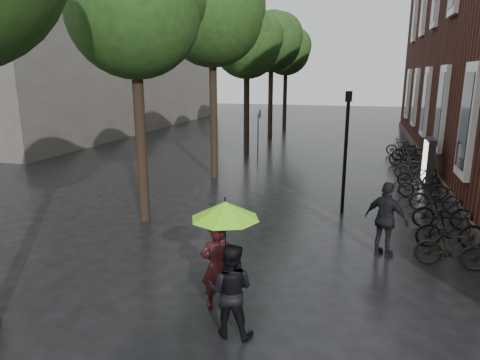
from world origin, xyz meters
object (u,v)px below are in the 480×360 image
(lamp_post, at_px, (346,141))
(person_burgundy, at_px, (217,267))
(pedestrian_walking, at_px, (386,220))
(person_black, at_px, (231,290))
(ad_lightbox, at_px, (428,162))
(parked_bicycles, at_px, (421,178))

(lamp_post, bearing_deg, person_burgundy, -106.97)
(pedestrian_walking, xyz_separation_m, lamp_post, (-1.17, 3.19, 1.43))
(person_burgundy, height_order, pedestrian_walking, pedestrian_walking)
(person_black, relative_size, ad_lightbox, 0.86)
(person_black, xyz_separation_m, lamp_post, (1.53, 7.44, 1.54))
(lamp_post, bearing_deg, pedestrian_walking, -69.87)
(person_burgundy, relative_size, parked_bicycles, 0.11)
(pedestrian_walking, bearing_deg, parked_bicycles, -74.10)
(person_black, xyz_separation_m, ad_lightbox, (4.65, 11.97, 0.14))
(ad_lightbox, bearing_deg, pedestrian_walking, -103.44)
(person_black, bearing_deg, parked_bicycles, -112.26)
(person_black, distance_m, pedestrian_walking, 5.04)
(person_black, distance_m, parked_bicycles, 11.95)
(parked_bicycles, bearing_deg, pedestrian_walking, -103.29)
(person_burgundy, relative_size, pedestrian_walking, 0.91)
(person_burgundy, distance_m, lamp_post, 7.15)
(person_burgundy, relative_size, ad_lightbox, 0.88)
(person_black, bearing_deg, ad_lightbox, -112.23)
(person_black, relative_size, lamp_post, 0.43)
(pedestrian_walking, bearing_deg, person_burgundy, 76.61)
(parked_bicycles, bearing_deg, lamp_post, -127.15)
(person_black, distance_m, lamp_post, 7.75)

